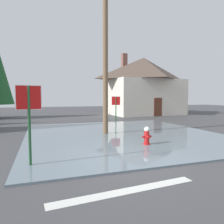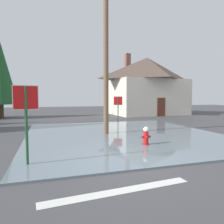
{
  "view_description": "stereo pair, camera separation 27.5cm",
  "coord_description": "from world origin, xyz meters",
  "px_view_note": "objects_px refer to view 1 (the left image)",
  "views": [
    {
      "loc": [
        -2.74,
        -6.2,
        2.09
      ],
      "look_at": [
        0.61,
        3.75,
        1.34
      ],
      "focal_mm": 33.79,
      "sensor_mm": 36.0,
      "label": 1
    },
    {
      "loc": [
        -2.48,
        -6.29,
        2.09
      ],
      "look_at": [
        0.61,
        3.75,
        1.34
      ],
      "focal_mm": 33.79,
      "sensor_mm": 36.0,
      "label": 2
    }
  ],
  "objects_px": {
    "stop_sign_far": "(116,104)",
    "utility_pole": "(105,46)",
    "house": "(143,85)",
    "fire_hydrant": "(147,136)",
    "stop_sign_near": "(29,109)"
  },
  "relations": [
    {
      "from": "house",
      "to": "utility_pole",
      "type": "bearing_deg",
      "value": -125.05
    },
    {
      "from": "stop_sign_far",
      "to": "house",
      "type": "xyz_separation_m",
      "value": [
        6.08,
        7.1,
        2.02
      ]
    },
    {
      "from": "stop_sign_far",
      "to": "house",
      "type": "height_order",
      "value": "house"
    },
    {
      "from": "utility_pole",
      "to": "house",
      "type": "distance_m",
      "value": 14.82
    },
    {
      "from": "stop_sign_near",
      "to": "fire_hydrant",
      "type": "relative_size",
      "value": 2.94
    },
    {
      "from": "fire_hydrant",
      "to": "utility_pole",
      "type": "relative_size",
      "value": 0.09
    },
    {
      "from": "house",
      "to": "fire_hydrant",
      "type": "bearing_deg",
      "value": -116.47
    },
    {
      "from": "fire_hydrant",
      "to": "stop_sign_far",
      "type": "relative_size",
      "value": 0.39
    },
    {
      "from": "utility_pole",
      "to": "stop_sign_far",
      "type": "distance_m",
      "value": 6.46
    },
    {
      "from": "utility_pole",
      "to": "stop_sign_far",
      "type": "height_order",
      "value": "utility_pole"
    },
    {
      "from": "stop_sign_near",
      "to": "stop_sign_far",
      "type": "height_order",
      "value": "stop_sign_near"
    },
    {
      "from": "house",
      "to": "stop_sign_far",
      "type": "bearing_deg",
      "value": -130.6
    },
    {
      "from": "stop_sign_near",
      "to": "fire_hydrant",
      "type": "distance_m",
      "value": 4.98
    },
    {
      "from": "stop_sign_far",
      "to": "fire_hydrant",
      "type": "bearing_deg",
      "value": -100.46
    },
    {
      "from": "stop_sign_far",
      "to": "utility_pole",
      "type": "bearing_deg",
      "value": -115.65
    }
  ]
}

